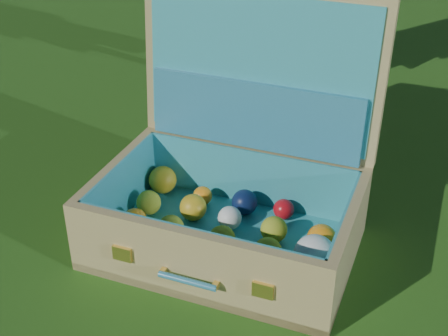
{
  "coord_description": "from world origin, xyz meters",
  "views": [
    {
      "loc": [
        0.1,
        -1.41,
        1.0
      ],
      "look_at": [
        0.15,
        -0.05,
        0.19
      ],
      "focal_mm": 50.0,
      "sensor_mm": 36.0,
      "label": 1
    }
  ],
  "objects": [
    {
      "name": "ground",
      "position": [
        0.0,
        0.0,
        0.0
      ],
      "size": [
        60.0,
        60.0,
        0.0
      ],
      "primitive_type": "plane",
      "color": "#215114",
      "rests_on": "ground"
    },
    {
      "name": "suitcase",
      "position": [
        0.18,
        -0.07,
        0.17
      ],
      "size": [
        0.79,
        0.71,
        0.62
      ],
      "rotation": [
        0.0,
        0.0,
        -0.41
      ],
      "color": "tan",
      "rests_on": "ground"
    }
  ]
}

